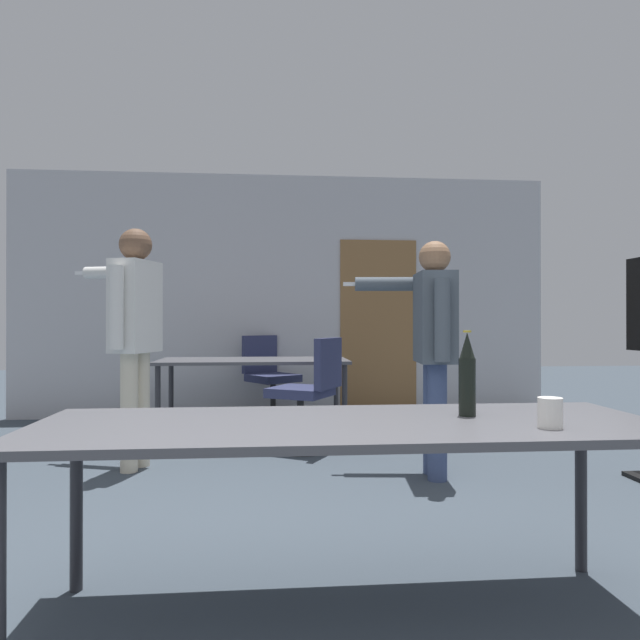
# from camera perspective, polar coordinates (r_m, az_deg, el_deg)

# --- Properties ---
(back_wall) EXTENTS (6.17, 0.12, 2.79)m
(back_wall) POSITION_cam_1_polar(r_m,az_deg,el_deg) (6.66, -3.35, 2.36)
(back_wall) COLOR #BCBCC1
(back_wall) RESTS_ON ground_plane
(conference_table_near) EXTENTS (2.26, 0.79, 0.73)m
(conference_table_near) POSITION_cam_1_polar(r_m,az_deg,el_deg) (2.11, 2.98, -11.59)
(conference_table_near) COLOR #4C4C51
(conference_table_near) RESTS_ON ground_plane
(conference_table_far) EXTENTS (1.82, 0.81, 0.73)m
(conference_table_far) POSITION_cam_1_polar(r_m,az_deg,el_deg) (5.59, -6.65, -4.57)
(conference_table_far) COLOR #4C4C51
(conference_table_far) RESTS_ON ground_plane
(person_near_casual) EXTENTS (0.75, 0.69, 1.66)m
(person_near_casual) POSITION_cam_1_polar(r_m,az_deg,el_deg) (4.08, 11.21, -1.47)
(person_near_casual) COLOR #3D4C75
(person_near_casual) RESTS_ON ground_plane
(person_center_tall) EXTENTS (0.75, 0.75, 1.78)m
(person_center_tall) POSITION_cam_1_polar(r_m,az_deg,el_deg) (4.44, -18.13, -0.18)
(person_center_tall) COLOR beige
(person_center_tall) RESTS_ON ground_plane
(office_chair_far_left) EXTENTS (0.67, 0.65, 0.95)m
(office_chair_far_left) POSITION_cam_1_polar(r_m,az_deg,el_deg) (4.86, -1.17, -7.70)
(office_chair_far_left) COLOR black
(office_chair_far_left) RESTS_ON ground_plane
(office_chair_far_right) EXTENTS (0.67, 0.68, 0.94)m
(office_chair_far_right) POSITION_cam_1_polar(r_m,az_deg,el_deg) (6.34, -5.12, -6.06)
(office_chair_far_right) COLOR black
(office_chair_far_right) RESTS_ON ground_plane
(beer_bottle) EXTENTS (0.07, 0.07, 0.33)m
(beer_bottle) POSITION_cam_1_polar(r_m,az_deg,el_deg) (2.27, 14.51, -5.41)
(beer_bottle) COLOR black
(beer_bottle) RESTS_ON conference_table_near
(drink_cup) EXTENTS (0.08, 0.08, 0.10)m
(drink_cup) POSITION_cam_1_polar(r_m,az_deg,el_deg) (2.11, 22.03, -8.60)
(drink_cup) COLOR silver
(drink_cup) RESTS_ON conference_table_near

